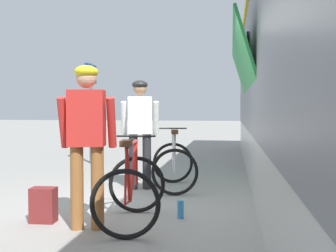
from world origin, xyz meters
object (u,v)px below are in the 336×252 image
bicycle_near_red (131,189)px  backpack_on_platform (43,205)px  water_bottle_near_the_bikes (181,209)px  bicycle_far_silver (174,164)px  platform_sign_post (91,96)px  cyclist_near_in_red (87,132)px  cyclist_far_in_white (140,124)px

bicycle_near_red → backpack_on_platform: size_ratio=2.88×
water_bottle_near_the_bikes → bicycle_far_silver: bearing=101.1°
backpack_on_platform → platform_sign_post: bearing=100.6°
cyclist_near_in_red → backpack_on_platform: cyclist_near_in_red is taller
cyclist_far_in_white → water_bottle_near_the_bikes: bearing=-61.4°
water_bottle_near_the_bikes → cyclist_near_in_red: bearing=-148.3°
bicycle_near_red → bicycle_far_silver: same height
cyclist_far_in_white → bicycle_far_silver: cyclist_far_in_white is taller
cyclist_near_in_red → cyclist_far_in_white: size_ratio=1.00×
bicycle_far_silver → cyclist_far_in_white: bearing=-170.2°
backpack_on_platform → water_bottle_near_the_bikes: bearing=11.8°
cyclist_far_in_white → bicycle_near_red: size_ratio=1.53×
cyclist_far_in_white → bicycle_far_silver: (0.54, 0.09, -0.65)m
bicycle_near_red → cyclist_near_in_red: bearing=-152.1°
bicycle_near_red → backpack_on_platform: bearing=-176.3°
cyclist_near_in_red → bicycle_near_red: size_ratio=1.53×
cyclist_far_in_white → backpack_on_platform: cyclist_far_in_white is taller
cyclist_near_in_red → water_bottle_near_the_bikes: bearing=31.7°
cyclist_near_in_red → water_bottle_near_the_bikes: (0.94, 0.58, -0.95)m
cyclist_near_in_red → bicycle_near_red: 0.81m
cyclist_far_in_white → water_bottle_near_the_bikes: size_ratio=8.21×
bicycle_far_silver → platform_sign_post: (-2.40, 2.68, 1.22)m
bicycle_near_red → water_bottle_near_the_bikes: bicycle_near_red is taller
water_bottle_near_the_bikes → backpack_on_platform: bearing=-164.7°
bicycle_near_red → bicycle_far_silver: bearing=85.1°
backpack_on_platform → platform_sign_post: 5.14m
water_bottle_near_the_bikes → platform_sign_post: 5.37m
cyclist_far_in_white → water_bottle_near_the_bikes: 2.05m
cyclist_far_in_white → bicycle_near_red: bearing=-79.4°
backpack_on_platform → water_bottle_near_the_bikes: 1.59m
bicycle_far_silver → backpack_on_platform: bearing=-119.6°
cyclist_near_in_red → backpack_on_platform: bearing=164.7°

